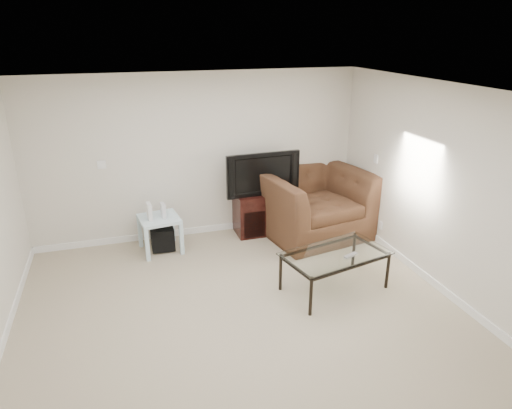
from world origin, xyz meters
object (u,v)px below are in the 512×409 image
object	(u,v)px
television	(261,172)
recliner	(314,193)
tv_stand	(260,212)
subwoofer	(163,238)
coffee_table	(334,271)
side_table	(160,234)

from	to	relation	value
television	recliner	world-z (taller)	recliner
tv_stand	television	size ratio (longest dim) A/B	0.74
subwoofer	coffee_table	bearing A→B (deg)	-42.25
tv_stand	subwoofer	bearing A→B (deg)	-172.86
side_table	recliner	size ratio (longest dim) A/B	0.35
tv_stand	television	bearing A→B (deg)	-90.00
side_table	subwoofer	distance (m)	0.09
tv_stand	coffee_table	bearing A→B (deg)	-80.09
side_table	recliner	distance (m)	2.41
tv_stand	side_table	distance (m)	1.62
tv_stand	television	distance (m)	0.67
tv_stand	subwoofer	size ratio (longest dim) A/B	2.43
tv_stand	subwoofer	xyz separation A→B (m)	(-1.57, -0.20, -0.15)
side_table	recliner	xyz separation A→B (m)	(2.37, -0.12, 0.42)
coffee_table	television	bearing A→B (deg)	100.35
tv_stand	subwoofer	world-z (taller)	tv_stand
television	coffee_table	size ratio (longest dim) A/B	0.85
tv_stand	side_table	bearing A→B (deg)	-172.08
recliner	coffee_table	distance (m)	1.71
tv_stand	subwoofer	distance (m)	1.59
recliner	coffee_table	world-z (taller)	recliner
recliner	coffee_table	xyz separation A→B (m)	(-0.42, -1.60, -0.43)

